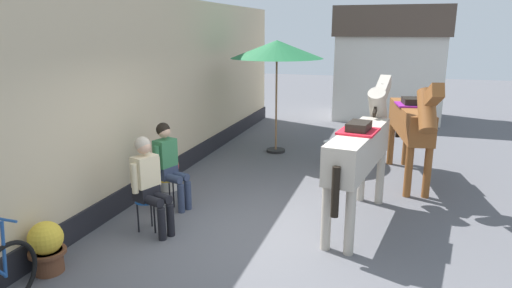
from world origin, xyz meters
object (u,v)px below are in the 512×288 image
(flower_planter_near, at_px, (47,246))
(cafe_parasol, at_px, (277,50))
(seated_visitor_near, at_px, (149,180))
(saddled_horse_near, at_px, (361,147))
(seated_visitor_far, at_px, (168,161))
(spare_stool_white, at_px, (331,144))
(saddled_horse_far, at_px, (412,122))
(flower_planter_far, at_px, (168,172))

(flower_planter_near, height_order, cafe_parasol, cafe_parasol)
(seated_visitor_near, distance_m, saddled_horse_near, 3.08)
(seated_visitor_far, relative_size, saddled_horse_near, 0.47)
(seated_visitor_near, distance_m, spare_stool_white, 4.69)
(seated_visitor_near, height_order, spare_stool_white, seated_visitor_near)
(saddled_horse_near, height_order, spare_stool_white, saddled_horse_near)
(saddled_horse_near, height_order, flower_planter_near, saddled_horse_near)
(saddled_horse_far, bearing_deg, seated_visitor_near, -135.83)
(flower_planter_far, relative_size, spare_stool_white, 1.39)
(seated_visitor_far, xyz_separation_m, flower_planter_far, (-0.42, 0.71, -0.44))
(flower_planter_far, distance_m, cafe_parasol, 3.86)
(flower_planter_near, bearing_deg, seated_visitor_far, 79.61)
(saddled_horse_far, bearing_deg, saddled_horse_near, -109.22)
(saddled_horse_far, xyz_separation_m, cafe_parasol, (-2.93, 1.28, 1.20))
(seated_visitor_far, height_order, saddled_horse_far, saddled_horse_far)
(seated_visitor_far, xyz_separation_m, saddled_horse_far, (3.71, 2.49, 0.38))
(seated_visitor_near, relative_size, flower_planter_near, 2.17)
(flower_planter_far, bearing_deg, flower_planter_near, -89.98)
(flower_planter_near, distance_m, spare_stool_white, 6.14)
(seated_visitor_far, xyz_separation_m, cafe_parasol, (0.78, 3.77, 1.59))
(seated_visitor_far, distance_m, cafe_parasol, 4.16)
(saddled_horse_far, height_order, spare_stool_white, saddled_horse_far)
(seated_visitor_near, xyz_separation_m, flower_planter_near, (-0.60, -1.33, -0.44))
(seated_visitor_near, xyz_separation_m, spare_stool_white, (1.94, 4.26, -0.38))
(seated_visitor_far, height_order, spare_stool_white, seated_visitor_far)
(saddled_horse_far, xyz_separation_m, flower_planter_far, (-4.12, -1.78, -0.82))
(seated_visitor_far, bearing_deg, flower_planter_near, -100.39)
(saddled_horse_far, distance_m, flower_planter_far, 4.56)
(seated_visitor_far, bearing_deg, flower_planter_far, 120.22)
(saddled_horse_near, xyz_separation_m, saddled_horse_far, (0.74, 2.14, 0.00))
(seated_visitor_far, height_order, saddled_horse_near, saddled_horse_near)
(seated_visitor_far, height_order, cafe_parasol, cafe_parasol)
(flower_planter_near, xyz_separation_m, cafe_parasol, (1.19, 6.03, 2.03))
(saddled_horse_far, xyz_separation_m, flower_planter_near, (-4.12, -4.75, -0.82))
(flower_planter_near, xyz_separation_m, flower_planter_far, (-0.00, 2.98, 0.00))
(seated_visitor_far, distance_m, flower_planter_far, 0.94)
(flower_planter_near, bearing_deg, cafe_parasol, 78.85)
(saddled_horse_near, distance_m, spare_stool_white, 3.18)
(flower_planter_far, relative_size, cafe_parasol, 0.25)
(cafe_parasol, distance_m, spare_stool_white, 2.42)
(flower_planter_near, bearing_deg, saddled_horse_near, 37.77)
(seated_visitor_near, bearing_deg, flower_planter_far, 110.23)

